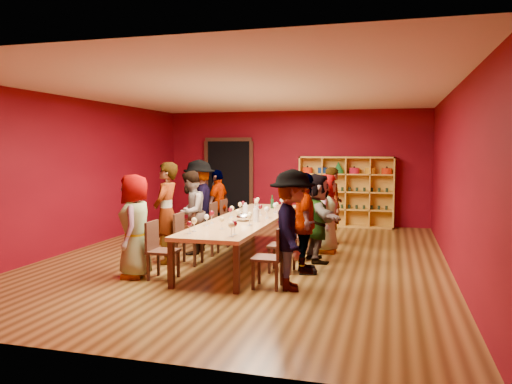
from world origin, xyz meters
The scene contains 52 objects.
room_shell centered at (0.00, 0.00, 1.50)m, with size 7.10×9.10×3.04m.
tasting_table centered at (0.00, 0.00, 0.70)m, with size 1.10×4.50×0.75m.
doorway centered at (-1.80, 4.43, 1.12)m, with size 1.40×0.17×2.30m.
shelving_unit centered at (1.40, 4.32, 0.98)m, with size 2.40×0.40×1.80m.
chair_person_left_0 centered at (-0.91, -1.72, 0.50)m, with size 0.42×0.42×0.89m.
person_left_0 centered at (-1.30, -1.72, 0.80)m, with size 0.79×0.43×1.61m, color #15183B.
chair_person_left_1 centered at (-0.91, -0.71, 0.50)m, with size 0.42×0.42×0.89m.
person_left_1 centered at (-1.25, -0.71, 0.88)m, with size 0.65×0.47×1.77m, color #CC888F.
chair_person_left_2 centered at (-0.91, 0.13, 0.50)m, with size 0.42×0.42×0.89m.
person_left_2 centered at (-1.16, 0.13, 0.79)m, with size 0.77×0.42×1.58m, color pink.
chair_person_left_3 centered at (-0.91, 1.03, 0.50)m, with size 0.42×0.42×0.89m.
person_left_3 centered at (-1.33, 1.03, 0.89)m, with size 1.15×0.47×1.77m, color beige.
chair_person_left_4 centered at (-0.91, 1.67, 0.50)m, with size 0.42×0.42×0.89m.
person_left_4 centered at (-1.15, 1.67, 0.77)m, with size 0.90×0.41×1.54m, color #46474B.
chair_person_right_0 centered at (0.91, -1.76, 0.50)m, with size 0.42×0.42×0.89m.
person_right_0 centered at (1.19, -1.76, 0.86)m, with size 1.11×0.46×1.72m, color #506BA5.
chair_person_right_1 centered at (0.91, -0.79, 0.50)m, with size 0.42×0.42×0.89m.
person_right_1 centered at (1.20, -0.79, 0.81)m, with size 0.95×0.43×1.62m, color pink.
chair_person_right_2 centered at (0.91, 0.10, 0.50)m, with size 0.42×0.42×0.89m.
person_right_2 centered at (1.27, 0.10, 0.79)m, with size 1.46×0.42×1.57m, color silver.
chair_person_right_3 centered at (0.91, 0.92, 0.50)m, with size 0.42×0.42×0.89m.
person_right_3 centered at (1.32, 0.92, 0.76)m, with size 0.74×0.40×1.51m, color beige.
chair_person_right_4 centered at (0.91, 1.87, 0.50)m, with size 0.42×0.42×0.89m.
person_right_4 centered at (1.35, 1.87, 0.81)m, with size 0.59×0.43×1.61m, color #46454A.
wine_glass_0 centered at (0.31, -0.92, 0.89)m, with size 0.08×0.08×0.20m.
wine_glass_1 centered at (0.36, 0.13, 0.88)m, with size 0.07×0.07×0.18m.
wine_glass_2 centered at (-0.17, 1.30, 0.91)m, with size 0.09×0.09×0.22m.
wine_glass_3 centered at (0.34, -1.93, 0.91)m, with size 0.09×0.09×0.22m.
wine_glass_4 centered at (-0.28, -0.10, 0.89)m, with size 0.08×0.08×0.19m.
wine_glass_5 centered at (0.37, 1.95, 0.89)m, with size 0.08×0.08×0.19m.
wine_glass_6 centered at (-0.34, -1.85, 0.89)m, with size 0.08×0.08×0.19m.
wine_glass_7 centered at (0.15, 0.42, 0.90)m, with size 0.08×0.08×0.20m.
wine_glass_8 centered at (-0.34, 1.77, 0.88)m, with size 0.07×0.07×0.18m.
wine_glass_9 centered at (-0.06, -0.37, 0.89)m, with size 0.08×0.08×0.20m.
wine_glass_10 centered at (-0.30, 0.04, 0.90)m, with size 0.08×0.08×0.20m.
wine_glass_11 centered at (0.34, 0.80, 0.89)m, with size 0.08×0.08×0.20m.
wine_glass_12 centered at (0.34, 0.92, 0.89)m, with size 0.08×0.08×0.20m.
wine_glass_13 centered at (-0.38, -0.80, 0.91)m, with size 0.09×0.09×0.22m.
wine_glass_14 centered at (0.37, -0.01, 0.91)m, with size 0.09×0.09×0.22m.
wine_glass_15 centered at (-0.34, -1.66, 0.91)m, with size 0.09×0.09×0.22m.
wine_glass_16 centered at (0.29, -0.82, 0.91)m, with size 0.09×0.09×0.22m.
wine_glass_17 centered at (-0.30, 1.87, 0.89)m, with size 0.08×0.08×0.19m.
wine_glass_18 centered at (-0.38, 1.02, 0.89)m, with size 0.08×0.08×0.19m.
wine_glass_19 centered at (-0.37, -1.08, 0.89)m, with size 0.08×0.08×0.19m.
wine_glass_20 centered at (0.28, 1.69, 0.91)m, with size 0.09×0.09×0.22m.
wine_glass_21 centered at (-0.36, 0.75, 0.89)m, with size 0.08×0.08×0.20m.
wine_glass_22 centered at (0.33, -1.78, 0.91)m, with size 0.09×0.09×0.22m.
wine_glass_23 centered at (-0.01, -1.34, 0.89)m, with size 0.08×0.08×0.20m.
spittoon_bowl centered at (0.06, -0.39, 0.81)m, with size 0.27×0.27×0.15m, color #B0B3B8.
carafe_a centered at (-0.07, 0.14, 0.86)m, with size 0.11×0.11×0.25m.
carafe_b centered at (0.30, -0.44, 0.87)m, with size 0.14×0.14×0.27m.
wine_bottle centered at (0.11, 1.53, 0.86)m, with size 0.07×0.07×0.28m.
Camera 1 is at (2.53, -8.61, 2.00)m, focal length 35.00 mm.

